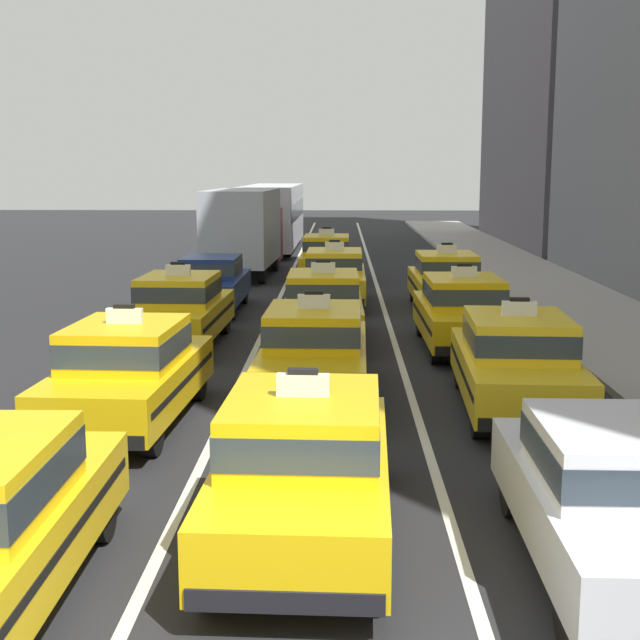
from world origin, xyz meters
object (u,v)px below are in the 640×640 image
(bus_left_sixth, at_px, (273,214))
(taxi_right_second, at_px, (516,361))
(taxi_right_fourth, at_px, (446,280))
(taxi_center_nearest, at_px, (304,463))
(sedan_right_nearest, at_px, (615,493))
(sedan_left_fourth, at_px, (212,282))
(taxi_center_fourth, at_px, (334,276))
(taxi_center_fifth, at_px, (327,257))
(taxi_left_third, at_px, (180,309))
(taxi_center_third, at_px, (323,305))
(taxi_right_third, at_px, (462,311))
(taxi_left_second, at_px, (129,371))
(box_truck_left_fifth, at_px, (245,229))
(taxi_center_second, at_px, (314,351))

(bus_left_sixth, height_order, taxi_right_second, bus_left_sixth)
(taxi_right_second, distance_m, taxi_right_fourth, 10.67)
(bus_left_sixth, distance_m, taxi_center_nearest, 34.72)
(taxi_center_nearest, height_order, sedan_right_nearest, taxi_center_nearest)
(sedan_left_fourth, distance_m, taxi_right_second, 12.29)
(sedan_left_fourth, relative_size, bus_left_sixth, 0.38)
(taxi_center_fourth, xyz_separation_m, taxi_center_fifth, (-0.33, 5.72, 0.00))
(taxi_left_third, xyz_separation_m, bus_left_sixth, (0.29, 24.05, 0.94))
(taxi_center_third, relative_size, taxi_right_fourth, 1.00)
(sedan_left_fourth, xyz_separation_m, taxi_right_third, (6.42, -5.24, 0.03))
(taxi_right_second, bearing_deg, taxi_center_fifth, 101.24)
(taxi_left_second, xyz_separation_m, taxi_center_third, (2.95, 6.74, 0.00))
(box_truck_left_fifth, xyz_separation_m, taxi_center_fourth, (3.45, -7.26, -0.90))
(sedan_left_fourth, distance_m, taxi_right_fourth, 6.71)
(taxi_left_third, relative_size, taxi_center_fourth, 1.01)
(taxi_center_nearest, distance_m, taxi_center_third, 11.06)
(taxi_center_third, relative_size, taxi_center_fourth, 1.00)
(taxi_right_third, bearing_deg, sedan_right_nearest, -90.00)
(taxi_center_second, height_order, taxi_right_second, same)
(taxi_left_second, xyz_separation_m, taxi_center_nearest, (2.96, -4.31, 0.00))
(taxi_left_third, xyz_separation_m, taxi_center_second, (3.21, -4.64, 0.00))
(taxi_center_second, relative_size, taxi_right_second, 0.99)
(box_truck_left_fifth, bearing_deg, bus_left_sixth, 88.69)
(taxi_center_nearest, bearing_deg, taxi_right_fourth, 77.82)
(sedan_left_fourth, height_order, box_truck_left_fifth, box_truck_left_fifth)
(taxi_left_second, bearing_deg, taxi_center_fourth, 75.65)
(box_truck_left_fifth, xyz_separation_m, taxi_center_second, (3.17, -18.10, -0.90))
(taxi_right_second, bearing_deg, taxi_center_second, 168.24)
(taxi_center_second, height_order, taxi_center_fourth, same)
(taxi_center_nearest, xyz_separation_m, taxi_center_fifth, (-0.11, 22.45, 0.00))
(taxi_left_third, relative_size, taxi_right_second, 0.99)
(taxi_center_fifth, distance_m, taxi_right_third, 12.56)
(sedan_left_fourth, bearing_deg, box_truck_left_fifth, 89.65)
(taxi_center_third, relative_size, taxi_center_fifth, 1.00)
(sedan_left_fourth, relative_size, taxi_center_third, 0.94)
(taxi_right_second, height_order, taxi_right_fourth, same)
(taxi_right_third, bearing_deg, taxi_center_fourth, 114.46)
(bus_left_sixth, distance_m, taxi_center_second, 28.85)
(taxi_left_third, bearing_deg, taxi_left_second, -87.08)
(taxi_left_second, distance_m, sedan_left_fourth, 11.24)
(taxi_left_second, xyz_separation_m, sedan_right_nearest, (6.09, -5.04, -0.03))
(taxi_left_second, relative_size, sedan_left_fourth, 1.08)
(box_truck_left_fifth, xyz_separation_m, sedan_right_nearest, (6.37, -24.71, -0.93))
(sedan_right_nearest, xyz_separation_m, taxi_right_third, (0.00, 11.04, 0.03))
(box_truck_left_fifth, height_order, taxi_right_fourth, box_truck_left_fifth)
(taxi_left_third, distance_m, taxi_right_second, 8.49)
(sedan_right_nearest, height_order, taxi_right_second, taxi_right_second)
(taxi_left_second, distance_m, taxi_center_third, 7.36)
(bus_left_sixth, bearing_deg, taxi_center_third, -82.78)
(taxi_right_third, bearing_deg, taxi_center_third, 166.72)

